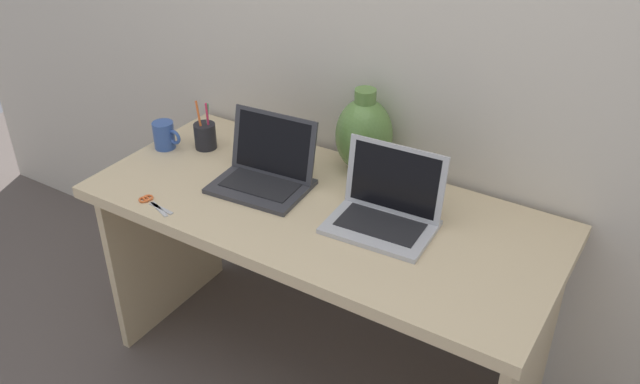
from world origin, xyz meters
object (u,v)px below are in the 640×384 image
Objects in this scene: pen_cup at (205,135)px; scissors at (151,202)px; laptop_right at (387,204)px; laptop_left at (267,167)px; green_vase at (364,134)px; coffee_mug at (165,135)px.

pen_cup reaches higher than scissors.
laptop_left is at bearing -179.51° from laptop_right.
scissors is at bearing -128.65° from laptop_left.
laptop_right is 1.75× the size of pen_cup.
scissors is at bearing -130.05° from green_vase.
coffee_mug is at bearing 179.77° from laptop_right.
green_vase is 1.98× the size of scissors.
scissors is (0.22, -0.30, -0.05)m from coffee_mug.
laptop_left is 1.10× the size of green_vase.
laptop_right reaches higher than laptop_left.
green_vase reaches higher than scissors.
pen_cup is (-0.33, 0.09, -0.01)m from laptop_left.
laptop_left reaches higher than pen_cup.
green_vase is 0.59m from pen_cup.
green_vase is at bearing 16.50° from pen_cup.
scissors is (-0.46, -0.55, -0.13)m from green_vase.
green_vase is 0.73m from scissors.
pen_cup is at bearing 32.35° from coffee_mug.
green_vase reaches higher than laptop_left.
green_vase reaches higher than coffee_mug.
pen_cup is (-0.56, -0.16, -0.08)m from green_vase.
laptop_right reaches higher than coffee_mug.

